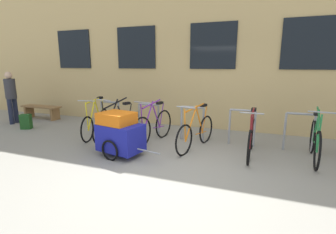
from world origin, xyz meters
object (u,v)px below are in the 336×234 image
Objects in this scene: bicycle_orange at (196,132)px; bicycle_green at (315,141)px; wooden_bench at (41,109)px; person_by_bench at (11,94)px; bike_trailer at (120,133)px; bicycle_yellow at (96,122)px; bicycle_purple at (153,126)px; backpack at (26,122)px; bicycle_maroon at (251,138)px; bicycle_black at (119,126)px.

bicycle_orange is 2.40m from bicycle_green.
wooden_bench is 0.90× the size of person_by_bench.
bicycle_green is 1.18× the size of bike_trailer.
bicycle_yellow is 3.30m from wooden_bench.
person_by_bench reaches higher than bicycle_orange.
bicycle_purple is 4.05m from backpack.
bicycle_green reaches higher than bicycle_maroon.
bicycle_green is at bearing 0.92° from bicycle_yellow.
bicycle_orange is at bearing -2.89° from person_by_bench.
bicycle_green is 1.18× the size of wooden_bench.
bicycle_black is 0.89m from bicycle_purple.
bicycle_purple is at bearing 176.68° from bicycle_maroon.
bicycle_yellow is 1.69m from bike_trailer.
bicycle_yellow is 3.45m from person_by_bench.
bicycle_purple is 1.14× the size of wooden_bench.
bicycle_green is at bearing 16.28° from bike_trailer.
bicycle_purple is (-2.29, 0.13, 0.02)m from bicycle_maroon.
backpack is at bearing -177.59° from bicycle_purple.
bicycle_black reaches higher than bicycle_yellow.
bicycle_maroon is 1.00× the size of bicycle_purple.
bicycle_green is (4.36, 0.20, 0.02)m from bicycle_black.
person_by_bench is at bearing 135.16° from backpack.
bicycle_purple is at bearing 74.99° from bike_trailer.
bike_trailer is at bearing -144.64° from bicycle_orange.
bike_trailer is 3.87m from backpack.
person_by_bench reaches higher than bicycle_maroon.
backpack is at bearing -21.46° from person_by_bench.
bicycle_orange is at bearing -0.78° from bicycle_yellow.
bicycle_black is at bearing -179.26° from bicycle_maroon.
person_by_bench reaches higher than wooden_bench.
bicycle_green is at bearing -1.28° from person_by_bench.
bicycle_orange is 3.86× the size of backpack.
backpack is (-3.75, 0.91, -0.25)m from bike_trailer.
bicycle_maroon is 1.02× the size of bicycle_yellow.
wooden_bench is (-4.74, 1.06, -0.07)m from bicycle_purple.
bicycle_green reaches higher than wooden_bench.
bicycle_black reaches higher than bicycle_green.
person_by_bench is at bearing 174.62° from bicycle_black.
bicycle_purple is (-1.10, 0.09, 0.02)m from bicycle_orange.
person_by_bench is at bearing 178.72° from bicycle_green.
bicycle_yellow is 1.11× the size of wooden_bench.
bike_trailer is at bearing -105.01° from bicycle_purple.
bicycle_orange is 1.03× the size of person_by_bench.
bicycle_black reaches higher than wooden_bench.
bicycle_green is 1.03× the size of bicycle_purple.
bicycle_black is 0.98× the size of bicycle_yellow.
bicycle_yellow is at bearing -20.63° from backpack.
bike_trailer is (0.58, -0.90, 0.09)m from bicycle_black.
person_by_bench is (-5.03, 0.22, 0.56)m from bicycle_purple.
wooden_bench is at bearing 96.38° from backpack.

